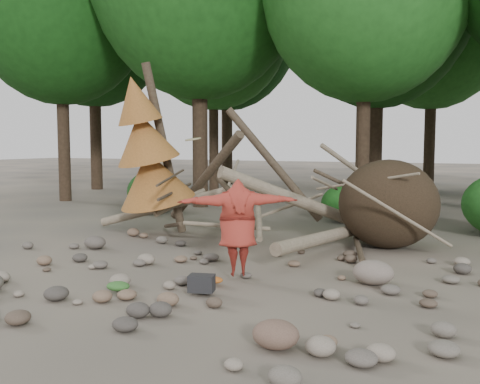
% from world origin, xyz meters
% --- Properties ---
extents(ground, '(120.00, 120.00, 0.00)m').
position_xyz_m(ground, '(0.00, 0.00, 0.00)').
color(ground, '#514C44').
rests_on(ground, ground).
extents(deadfall_pile, '(8.55, 5.24, 3.30)m').
position_xyz_m(deadfall_pile, '(2.02, 4.24, 0.95)').
color(deadfall_pile, '#332619').
rests_on(deadfall_pile, ground).
extents(dead_conifer, '(2.06, 2.16, 4.35)m').
position_xyz_m(dead_conifer, '(-3.12, 3.37, 2.11)').
color(dead_conifer, '#4C3F30').
rests_on(dead_conifer, ground).
extents(bush_left, '(1.80, 1.80, 1.44)m').
position_xyz_m(bush_left, '(-5.50, 7.20, 0.72)').
color(bush_left, '#154813').
rests_on(bush_left, ground).
extents(bush_mid, '(1.40, 1.40, 1.12)m').
position_xyz_m(bush_mid, '(0.80, 7.80, 0.56)').
color(bush_mid, '#1D5C1A').
rests_on(bush_mid, ground).
extents(frisbee_thrower, '(2.27, 1.53, 2.37)m').
position_xyz_m(frisbee_thrower, '(0.72, 0.38, 0.91)').
color(frisbee_thrower, maroon).
rests_on(frisbee_thrower, ground).
extents(backpack, '(0.44, 0.34, 0.26)m').
position_xyz_m(backpack, '(0.62, -0.72, 0.13)').
color(backpack, black).
rests_on(backpack, ground).
extents(cloth_green, '(0.37, 0.31, 0.14)m').
position_xyz_m(cloth_green, '(-0.61, -1.18, 0.07)').
color(cloth_green, '#316629').
rests_on(cloth_green, ground).
extents(cloth_orange, '(0.28, 0.23, 0.10)m').
position_xyz_m(cloth_orange, '(0.55, -0.16, 0.05)').
color(cloth_orange, '#B25A1E').
rests_on(cloth_orange, ground).
extents(boulder_front_right, '(0.54, 0.49, 0.33)m').
position_xyz_m(boulder_front_right, '(2.41, -2.25, 0.16)').
color(boulder_front_right, brown).
rests_on(boulder_front_right, ground).
extents(boulder_mid_right, '(0.67, 0.61, 0.40)m').
position_xyz_m(boulder_mid_right, '(2.90, 1.03, 0.20)').
color(boulder_mid_right, gray).
rests_on(boulder_mid_right, ground).
extents(boulder_mid_left, '(0.48, 0.43, 0.29)m').
position_xyz_m(boulder_mid_left, '(-3.28, 1.51, 0.14)').
color(boulder_mid_left, '#59524B').
rests_on(boulder_mid_left, ground).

